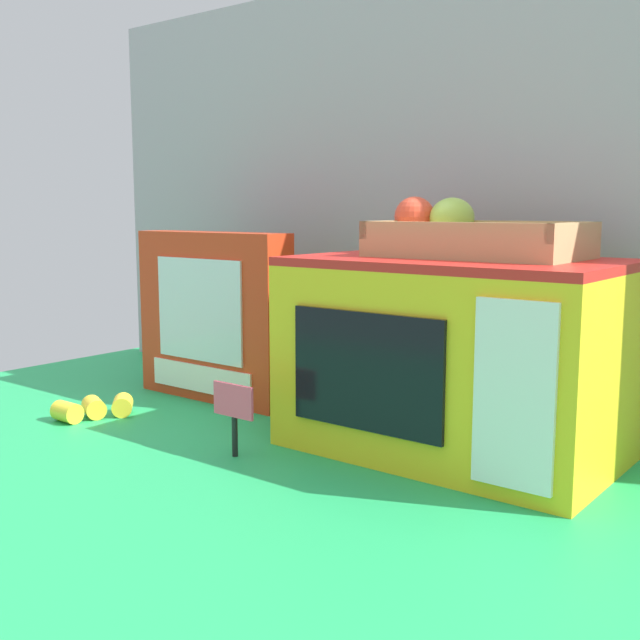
% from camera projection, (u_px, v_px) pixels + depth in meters
% --- Properties ---
extents(ground_plane, '(1.70, 1.70, 0.00)m').
position_uv_depth(ground_plane, '(372.00, 436.00, 1.13)').
color(ground_plane, '#219E54').
rests_on(ground_plane, ground).
extents(display_back_panel, '(1.61, 0.03, 0.72)m').
position_uv_depth(display_back_panel, '(455.00, 190.00, 1.26)').
color(display_back_panel, '#A0A3A8').
rests_on(display_back_panel, ground).
extents(toy_microwave, '(0.43, 0.28, 0.27)m').
position_uv_depth(toy_microwave, '(455.00, 356.00, 1.04)').
color(toy_microwave, yellow).
rests_on(toy_microwave, ground).
extents(food_groups_crate, '(0.28, 0.17, 0.08)m').
position_uv_depth(food_groups_crate, '(466.00, 237.00, 1.05)').
color(food_groups_crate, tan).
rests_on(food_groups_crate, toy_microwave).
extents(cookie_set_box, '(0.31, 0.07, 0.29)m').
position_uv_depth(cookie_set_box, '(213.00, 316.00, 1.33)').
color(cookie_set_box, red).
rests_on(cookie_set_box, ground).
extents(price_sign, '(0.07, 0.01, 0.10)m').
position_uv_depth(price_sign, '(234.00, 408.00, 1.02)').
color(price_sign, black).
rests_on(price_sign, ground).
extents(loose_toy_banana, '(0.08, 0.12, 0.03)m').
position_uv_depth(loose_toy_banana, '(95.00, 408.00, 1.22)').
color(loose_toy_banana, yellow).
rests_on(loose_toy_banana, ground).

